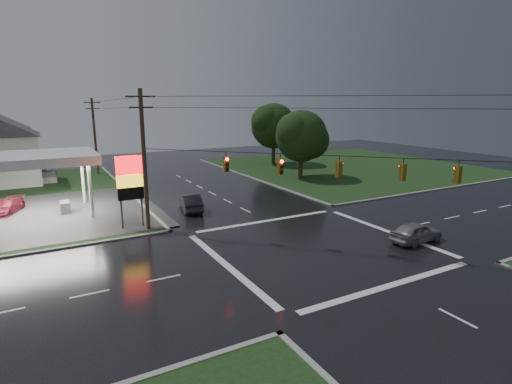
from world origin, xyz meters
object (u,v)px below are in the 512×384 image
car_crossing (416,232)px  car_pump (7,207)px  pylon_sign (130,180)px  utility_pole_n (95,135)px  tree_ne_far (274,126)px  car_north (190,202)px  utility_pole_nw (144,159)px  tree_ne_near (302,136)px

car_crossing → car_pump: (-26.64, 23.19, -0.09)m
pylon_sign → car_crossing: size_ratio=1.38×
utility_pole_n → car_crossing: 44.20m
tree_ne_far → car_north: (-21.70, -20.58, -5.39)m
pylon_sign → utility_pole_nw: utility_pole_nw is taller
pylon_sign → car_pump: 13.95m
tree_ne_near → car_pump: 34.22m
tree_ne_far → car_crossing: (-10.20, -36.74, -5.44)m
utility_pole_nw → car_pump: 15.79m
utility_pole_nw → tree_ne_far: bearing=42.6°
tree_ne_near → car_crossing: bearing=-106.2°
utility_pole_nw → car_crossing: bearing=-36.7°
pylon_sign → tree_ne_far: tree_ne_far is taller
utility_pole_n → car_north: (4.95, -24.59, -4.68)m
car_pump → utility_pole_n: bearing=81.8°
car_crossing → tree_ne_far: bearing=-18.4°
tree_ne_far → car_pump: size_ratio=2.20×
utility_pole_n → car_crossing: bearing=-68.0°
utility_pole_n → car_pump: 20.86m
tree_ne_far → pylon_sign: bearing=-139.6°
pylon_sign → tree_ne_near: tree_ne_near is taller
tree_ne_near → car_pump: (-33.83, -1.55, -4.91)m
tree_ne_near → tree_ne_far: (3.01, 12.00, 0.62)m
utility_pole_n → tree_ne_far: size_ratio=1.07×
car_crossing → tree_ne_near: bearing=-19.1°
tree_ne_near → car_north: 21.12m
tree_ne_near → tree_ne_far: tree_ne_far is taller
utility_pole_nw → utility_pole_n: (0.00, 28.50, -0.25)m
car_pump → car_north: bearing=-3.0°
utility_pole_n → car_crossing: utility_pole_n is taller
utility_pole_nw → utility_pole_n: bearing=90.0°
pylon_sign → utility_pole_n: bearing=87.9°
car_crossing → utility_pole_nw: bearing=50.5°
car_crossing → pylon_sign: bearing=49.9°
utility_pole_n → car_north: size_ratio=2.19×
pylon_sign → utility_pole_n: 27.56m
pylon_sign → car_north: (5.95, 2.91, -3.22)m
pylon_sign → car_north: pylon_sign is taller
pylon_sign → utility_pole_nw: bearing=-45.0°
tree_ne_far → car_north: size_ratio=2.05×
tree_ne_near → car_north: bearing=-155.3°
utility_pole_nw → tree_ne_near: size_ratio=1.22×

